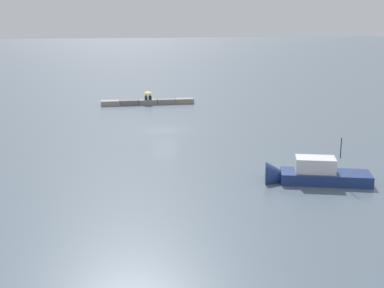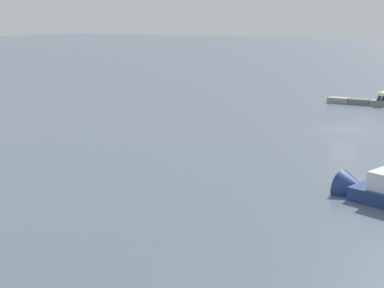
{
  "view_description": "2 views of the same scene",
  "coord_description": "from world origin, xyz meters",
  "px_view_note": "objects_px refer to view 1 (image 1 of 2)",
  "views": [
    {
      "loc": [
        7.68,
        56.34,
        12.04
      ],
      "look_at": [
        0.7,
        19.55,
        3.04
      ],
      "focal_mm": 49.9,
      "sensor_mm": 36.0,
      "label": 1
    },
    {
      "loc": [
        -13.09,
        53.14,
        10.53
      ],
      "look_at": [
        5.9,
        19.36,
        1.78
      ],
      "focal_mm": 52.33,
      "sensor_mm": 36.0,
      "label": 2
    }
  ],
  "objects_px": {
    "motorboat_navy_mid": "(308,176)",
    "person_seated_blue_right": "(146,98)",
    "person_seated_dark_left": "(150,98)",
    "umbrella_open_yellow": "(148,92)"
  },
  "relations": [
    {
      "from": "motorboat_navy_mid",
      "to": "person_seated_blue_right",
      "type": "bearing_deg",
      "value": 29.85
    },
    {
      "from": "person_seated_dark_left",
      "to": "person_seated_blue_right",
      "type": "height_order",
      "value": "same"
    },
    {
      "from": "person_seated_dark_left",
      "to": "person_seated_blue_right",
      "type": "relative_size",
      "value": 1.0
    },
    {
      "from": "person_seated_blue_right",
      "to": "umbrella_open_yellow",
      "type": "relative_size",
      "value": 0.58
    },
    {
      "from": "person_seated_blue_right",
      "to": "person_seated_dark_left",
      "type": "bearing_deg",
      "value": -178.24
    },
    {
      "from": "umbrella_open_yellow",
      "to": "motorboat_navy_mid",
      "type": "bearing_deg",
      "value": 101.63
    },
    {
      "from": "person_seated_blue_right",
      "to": "motorboat_navy_mid",
      "type": "distance_m",
      "value": 38.91
    },
    {
      "from": "person_seated_dark_left",
      "to": "person_seated_blue_right",
      "type": "bearing_deg",
      "value": 1.76
    },
    {
      "from": "person_seated_dark_left",
      "to": "umbrella_open_yellow",
      "type": "bearing_deg",
      "value": 12.56
    },
    {
      "from": "person_seated_dark_left",
      "to": "motorboat_navy_mid",
      "type": "height_order",
      "value": "motorboat_navy_mid"
    }
  ]
}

